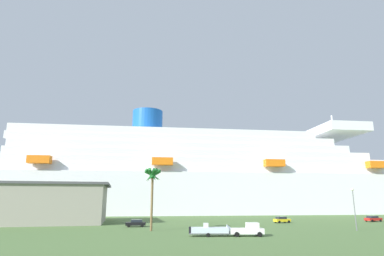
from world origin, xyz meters
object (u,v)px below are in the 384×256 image
at_px(pickup_truck, 248,230).
at_px(palm_tree, 152,179).
at_px(small_boat_on_trailer, 214,230).
at_px(cruise_ship, 213,180).
at_px(parked_car_yellow_taxi, 282,220).
at_px(street_lamp, 354,203).
at_px(parked_car_red_hatchback, 373,219).
at_px(parked_car_black_coupe, 136,223).

height_order(pickup_truck, palm_tree, palm_tree).
xyz_separation_m(pickup_truck, palm_tree, (-15.85, 11.79, 9.08)).
bearing_deg(small_boat_on_trailer, pickup_truck, -7.91).
distance_m(cruise_ship, parked_car_yellow_taxi, 60.12).
bearing_deg(cruise_ship, street_lamp, -82.22).
relative_size(palm_tree, parked_car_red_hatchback, 2.55).
relative_size(small_boat_on_trailer, street_lamp, 1.04).
bearing_deg(parked_car_red_hatchback, cruise_ship, 119.52).
bearing_deg(parked_car_black_coupe, pickup_truck, -48.92).
relative_size(pickup_truck, street_lamp, 0.70).
relative_size(cruise_ship, pickup_truck, 40.10).
height_order(pickup_truck, parked_car_yellow_taxi, pickup_truck).
bearing_deg(parked_car_red_hatchback, parked_car_yellow_taxi, -178.76).
bearing_deg(parked_car_yellow_taxi, palm_tree, -154.18).
bearing_deg(street_lamp, parked_car_yellow_taxi, 103.71).
bearing_deg(palm_tree, street_lamp, -8.04).
height_order(cruise_ship, small_boat_on_trailer, cruise_ship).
relative_size(pickup_truck, palm_tree, 0.48).
xyz_separation_m(parked_car_red_hatchback, parked_car_black_coupe, (-65.00, -7.35, -0.00)).
xyz_separation_m(palm_tree, parked_car_black_coupe, (-3.18, 10.03, -9.29)).
distance_m(cruise_ship, palm_tree, 80.67).
relative_size(pickup_truck, parked_car_red_hatchback, 1.21).
bearing_deg(pickup_truck, cruise_ship, 81.29).
bearing_deg(parked_car_red_hatchback, parked_car_black_coupe, -173.55).
relative_size(cruise_ship, small_boat_on_trailer, 27.09).
height_order(pickup_truck, parked_car_red_hatchback, pickup_truck).
relative_size(street_lamp, parked_car_red_hatchback, 1.73).
bearing_deg(parked_car_red_hatchback, pickup_truck, -147.61).
height_order(small_boat_on_trailer, parked_car_red_hatchback, small_boat_on_trailer).
bearing_deg(parked_car_black_coupe, cruise_ship, 63.58).
bearing_deg(parked_car_black_coupe, palm_tree, -72.43).
bearing_deg(palm_tree, parked_car_black_coupe, 107.57).
distance_m(small_boat_on_trailer, parked_car_black_coupe, 24.91).
bearing_deg(cruise_ship, pickup_truck, -98.71).
bearing_deg(street_lamp, pickup_truck, -165.90).
relative_size(parked_car_red_hatchback, parked_car_yellow_taxi, 1.05).
bearing_deg(palm_tree, pickup_truck, -36.65).
distance_m(pickup_truck, parked_car_yellow_taxi, 34.24).
xyz_separation_m(cruise_ship, parked_car_black_coupe, (-32.33, -65.06, -13.62)).
bearing_deg(street_lamp, small_boat_on_trailer, -169.94).
relative_size(pickup_truck, parked_car_yellow_taxi, 1.27).
distance_m(small_boat_on_trailer, parked_car_yellow_taxi, 37.08).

